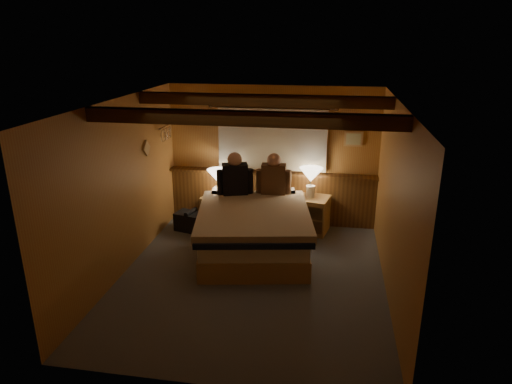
% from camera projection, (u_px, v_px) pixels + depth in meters
% --- Properties ---
extents(floor, '(4.20, 4.20, 0.00)m').
position_uv_depth(floor, '(252.00, 277.00, 6.31)').
color(floor, '#565C67').
rests_on(floor, ground).
extents(ceiling, '(4.20, 4.20, 0.00)m').
position_uv_depth(ceiling, '(251.00, 103.00, 5.53)').
color(ceiling, '#E29854').
rests_on(ceiling, wall_back).
extents(wall_back, '(3.60, 0.00, 3.60)m').
position_uv_depth(wall_back, '(272.00, 156.00, 7.88)').
color(wall_back, '#B58641').
rests_on(wall_back, floor).
extents(wall_left, '(0.00, 4.20, 4.20)m').
position_uv_depth(wall_left, '(121.00, 188.00, 6.20)').
color(wall_left, '#B58641').
rests_on(wall_left, floor).
extents(wall_right, '(0.00, 4.20, 4.20)m').
position_uv_depth(wall_right, '(394.00, 204.00, 5.64)').
color(wall_right, '#B58641').
rests_on(wall_right, floor).
extents(wall_front, '(3.60, 0.00, 3.60)m').
position_uv_depth(wall_front, '(209.00, 275.00, 3.96)').
color(wall_front, '#B58641').
rests_on(wall_front, floor).
extents(wainscot, '(3.60, 0.23, 0.94)m').
position_uv_depth(wainscot, '(272.00, 196.00, 8.05)').
color(wainscot, brown).
rests_on(wainscot, wall_back).
extents(curtain_window, '(2.18, 0.09, 1.11)m').
position_uv_depth(curtain_window, '(272.00, 138.00, 7.71)').
color(curtain_window, '#472C11').
rests_on(curtain_window, wall_back).
extents(ceiling_beams, '(3.60, 1.65, 0.16)m').
position_uv_depth(ceiling_beams, '(253.00, 108.00, 5.70)').
color(ceiling_beams, '#472C11').
rests_on(ceiling_beams, ceiling).
extents(coat_rail, '(0.05, 0.55, 0.24)m').
position_uv_depth(coat_rail, '(165.00, 132.00, 7.51)').
color(coat_rail, white).
rests_on(coat_rail, wall_left).
extents(framed_print, '(0.30, 0.04, 0.25)m').
position_uv_depth(framed_print, '(353.00, 139.00, 7.53)').
color(framed_print, tan).
rests_on(framed_print, wall_back).
extents(bed, '(1.93, 2.33, 0.72)m').
position_uv_depth(bed, '(254.00, 229.00, 6.95)').
color(bed, '#B37F4C').
rests_on(bed, floor).
extents(nightstand_left, '(0.55, 0.51, 0.52)m').
position_uv_depth(nightstand_left, '(217.00, 210.00, 8.01)').
color(nightstand_left, '#B37F4C').
rests_on(nightstand_left, floor).
extents(nightstand_right, '(0.65, 0.60, 0.61)m').
position_uv_depth(nightstand_right, '(311.00, 214.00, 7.71)').
color(nightstand_right, '#B37F4C').
rests_on(nightstand_right, floor).
extents(lamp_left, '(0.38, 0.38, 0.50)m').
position_uv_depth(lamp_left, '(218.00, 178.00, 7.78)').
color(lamp_left, white).
rests_on(lamp_left, nightstand_left).
extents(lamp_right, '(0.38, 0.38, 0.50)m').
position_uv_depth(lamp_right, '(311.00, 177.00, 7.53)').
color(lamp_right, white).
rests_on(lamp_right, nightstand_right).
extents(person_left, '(0.58, 0.34, 0.72)m').
position_uv_depth(person_left, '(235.00, 177.00, 7.39)').
color(person_left, black).
rests_on(person_left, bed).
extents(person_right, '(0.58, 0.24, 0.70)m').
position_uv_depth(person_right, '(274.00, 177.00, 7.42)').
color(person_right, '#4F331F').
rests_on(person_right, bed).
extents(duffel_bag, '(0.58, 0.44, 0.37)m').
position_uv_depth(duffel_bag, '(191.00, 221.00, 7.79)').
color(duffel_bag, black).
rests_on(duffel_bag, floor).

